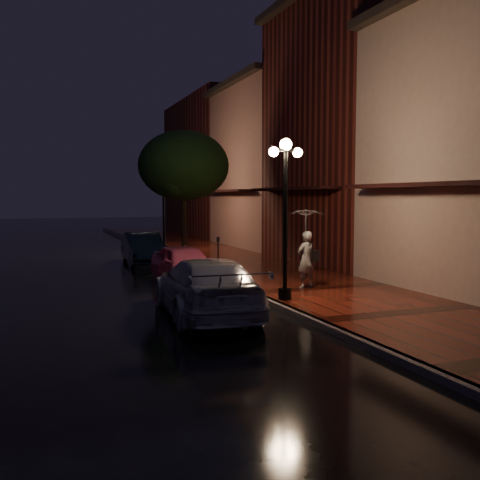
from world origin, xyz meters
name	(u,v)px	position (x,y,z in m)	size (l,w,h in m)	color
ground	(214,279)	(0.00, 0.00, 0.00)	(120.00, 120.00, 0.00)	black
sidewalk	(271,274)	(2.25, 0.00, 0.07)	(4.50, 60.00, 0.15)	#44160C
curb	(214,277)	(0.00, 0.00, 0.07)	(0.25, 60.00, 0.15)	#595451
storefront_mid	(353,137)	(7.00, 2.00, 5.50)	(5.00, 8.00, 11.00)	#511914
storefront_far	(274,169)	(7.00, 10.00, 4.50)	(5.00, 8.00, 9.00)	#8C5951
storefront_extra	(217,169)	(7.00, 20.00, 5.00)	(5.00, 12.00, 10.00)	#511914
streetlamp_near	(285,209)	(0.35, -5.00, 2.60)	(0.96, 0.36, 4.31)	black
streetlamp_far	(164,203)	(0.35, 9.00, 2.60)	(0.96, 0.36, 4.31)	black
street_tree	(184,168)	(0.61, 5.99, 4.24)	(4.16, 4.16, 5.80)	black
pink_car	(184,264)	(-1.25, -0.69, 0.67)	(1.58, 3.93, 1.34)	#E15D80
navy_car	(143,248)	(-1.46, 5.30, 0.69)	(1.45, 4.16, 1.37)	black
silver_car	(206,287)	(-2.05, -5.52, 0.72)	(2.02, 4.98, 1.44)	#B0AFB7
woman_with_umbrella	(306,235)	(1.78, -3.54, 1.75)	(1.01, 1.03, 2.42)	silver
parking_meter	(218,248)	(0.98, 2.32, 0.86)	(0.11, 0.09, 1.17)	black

